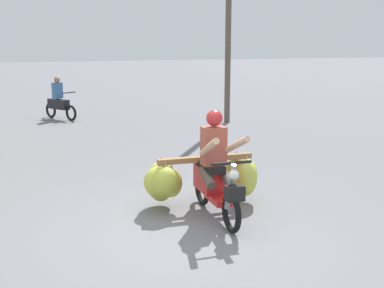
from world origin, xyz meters
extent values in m
plane|color=slate|center=(0.00, 0.00, 0.00)|extent=(120.00, 120.00, 0.00)
torus|color=black|center=(0.63, -0.09, 0.28)|extent=(0.10, 0.56, 0.56)
torus|color=black|center=(0.68, 1.11, 0.28)|extent=(0.10, 0.56, 0.56)
cube|color=red|center=(0.65, 0.41, 0.32)|extent=(0.26, 0.57, 0.08)
cube|color=red|center=(0.67, 0.81, 0.50)|extent=(0.30, 0.65, 0.36)
cube|color=black|center=(0.66, 0.73, 0.72)|extent=(0.28, 0.61, 0.10)
cylinder|color=gray|center=(0.64, -0.03, 0.62)|extent=(0.08, 0.29, 0.69)
cylinder|color=black|center=(0.63, -0.07, 0.96)|extent=(0.56, 0.06, 0.04)
sphere|color=silver|center=(0.63, -0.15, 0.82)|extent=(0.14, 0.14, 0.14)
cube|color=black|center=(0.63, -0.19, 0.58)|extent=(0.25, 0.17, 0.20)
cube|color=red|center=(0.63, -0.09, 0.58)|extent=(0.11, 0.28, 0.04)
cube|color=olive|center=(0.67, 0.96, 0.78)|extent=(1.50, 0.16, 0.08)
cube|color=olive|center=(0.68, 1.14, 0.75)|extent=(1.35, 0.13, 0.06)
ellipsoid|color=#B2BC42|center=(1.31, 1.21, 0.41)|extent=(0.42, 0.39, 0.63)
cylinder|color=#998459|center=(1.31, 1.21, 0.74)|extent=(0.02, 0.02, 0.10)
ellipsoid|color=#B7C146|center=(0.14, 1.00, 0.44)|extent=(0.34, 0.31, 0.44)
cylinder|color=#998459|center=(0.14, 1.00, 0.71)|extent=(0.02, 0.02, 0.16)
ellipsoid|color=#B7C247|center=(0.05, 1.26, 0.40)|extent=(0.52, 0.48, 0.64)
cylinder|color=#998459|center=(0.05, 1.26, 0.74)|extent=(0.02, 0.02, 0.10)
ellipsoid|color=#C0CA50|center=(1.37, 1.03, 0.45)|extent=(0.51, 0.48, 0.53)
cylinder|color=#998459|center=(1.37, 1.03, 0.74)|extent=(0.02, 0.02, 0.11)
ellipsoid|color=#B9C349|center=(1.32, 0.85, 0.43)|extent=(0.36, 0.33, 0.55)
cylinder|color=#998459|center=(1.32, 0.85, 0.73)|extent=(0.02, 0.02, 0.11)
ellipsoid|color=#B4BE43|center=(-0.02, 1.08, 0.45)|extent=(0.49, 0.45, 0.48)
cylinder|color=#998459|center=(-0.02, 1.08, 0.73)|extent=(0.02, 0.02, 0.13)
ellipsoid|color=#AEB83E|center=(0.02, 0.90, 0.50)|extent=(0.47, 0.44, 0.46)
cylinder|color=#998459|center=(0.02, 0.90, 0.74)|extent=(0.02, 0.02, 0.09)
cube|color=#994738|center=(0.66, 0.61, 1.05)|extent=(0.35, 0.23, 0.56)
sphere|color=#B22626|center=(0.66, 0.59, 1.46)|extent=(0.24, 0.24, 0.24)
cylinder|color=tan|center=(0.84, 0.26, 1.11)|extent=(0.12, 0.72, 0.39)
cylinder|color=tan|center=(0.45, 0.27, 1.11)|extent=(0.17, 0.72, 0.39)
cylinder|color=#4C4238|center=(0.79, 0.48, 0.62)|extent=(0.15, 0.44, 0.27)
cylinder|color=#4C4238|center=(0.51, 0.49, 0.62)|extent=(0.15, 0.44, 0.27)
torus|color=black|center=(-0.32, 10.24, 0.26)|extent=(0.33, 0.49, 0.52)
torus|color=black|center=(-0.89, 11.18, 0.26)|extent=(0.33, 0.49, 0.52)
cube|color=black|center=(-0.66, 10.80, 0.50)|extent=(0.67, 0.90, 0.32)
cylinder|color=black|center=(-0.35, 10.28, 0.92)|extent=(0.45, 0.29, 0.04)
cube|color=#386699|center=(-0.67, 10.81, 0.95)|extent=(0.36, 0.33, 0.52)
sphere|color=#9E7051|center=(-0.66, 10.80, 1.30)|extent=(0.20, 0.20, 0.20)
cylinder|color=brown|center=(4.32, 8.27, 3.17)|extent=(0.18, 0.18, 6.35)
camera|label=1|loc=(-1.98, -5.69, 2.52)|focal=45.33mm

